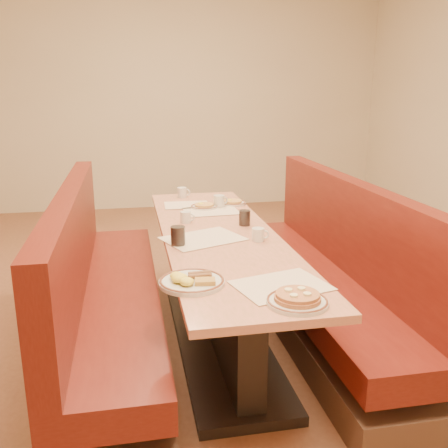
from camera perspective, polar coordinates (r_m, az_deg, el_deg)
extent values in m
plane|color=#9E6647|center=(3.41, -0.49, -13.27)|extent=(8.00, 8.00, 0.00)
cube|color=beige|center=(6.97, -6.74, 13.32)|extent=(6.00, 0.04, 2.80)
cube|color=black|center=(3.39, -0.49, -12.83)|extent=(0.55, 1.88, 0.06)
cube|color=black|center=(3.25, -0.50, -7.77)|extent=(0.15, 1.75, 0.71)
cube|color=#E6816A|center=(3.12, -0.52, -1.43)|extent=(0.70, 2.50, 0.04)
cube|color=#4C3326|center=(3.32, -12.32, -12.53)|extent=(0.55, 2.50, 0.20)
cube|color=#611910|center=(3.20, -12.59, -8.25)|extent=(0.55, 2.50, 0.16)
cube|color=#611910|center=(3.09, -16.99, -1.92)|extent=(0.12, 2.50, 0.60)
cube|color=#4C3326|center=(3.53, 10.53, -10.63)|extent=(0.55, 2.50, 0.20)
cube|color=#611910|center=(3.42, 10.75, -6.55)|extent=(0.55, 2.50, 0.16)
cube|color=#611910|center=(3.39, 14.45, -0.23)|extent=(0.12, 2.50, 0.60)
cube|color=beige|center=(3.00, -2.41, -1.66)|extent=(0.54, 0.48, 0.00)
cube|color=beige|center=(2.32, 6.54, -6.98)|extent=(0.47, 0.40, 0.00)
cube|color=beige|center=(3.87, -4.28, 2.19)|extent=(0.35, 0.27, 0.00)
cube|color=beige|center=(3.67, -1.46, 1.49)|extent=(0.40, 0.31, 0.00)
cylinder|color=beige|center=(2.14, 8.37, -8.82)|extent=(0.26, 0.26, 0.02)
torus|color=brown|center=(2.14, 8.38, -8.61)|extent=(0.26, 0.26, 0.01)
cylinder|color=#C67747|center=(2.14, 8.39, -8.38)|extent=(0.20, 0.20, 0.02)
cylinder|color=#C67747|center=(2.13, 8.41, -7.99)|extent=(0.18, 0.18, 0.02)
cylinder|color=#F7E3A1|center=(2.16, 8.84, -7.30)|extent=(0.03, 0.03, 0.01)
cylinder|color=#F7E3A1|center=(2.14, 7.36, -7.48)|extent=(0.03, 0.03, 0.01)
cylinder|color=#F7E3A1|center=(2.09, 7.98, -8.09)|extent=(0.03, 0.03, 0.01)
cylinder|color=#F7E3A1|center=(2.11, 9.49, -7.89)|extent=(0.03, 0.03, 0.01)
cylinder|color=beige|center=(2.33, -3.70, -6.67)|extent=(0.31, 0.31, 0.02)
torus|color=brown|center=(2.32, -3.70, -6.44)|extent=(0.30, 0.30, 0.01)
ellipsoid|color=yellow|center=(2.29, -5.08, -6.18)|extent=(0.08, 0.08, 0.04)
ellipsoid|color=yellow|center=(2.26, -4.26, -6.59)|extent=(0.07, 0.07, 0.04)
ellipsoid|color=yellow|center=(2.34, -5.46, -5.89)|extent=(0.06, 0.06, 0.03)
cylinder|color=brown|center=(2.34, -2.76, -5.95)|extent=(0.11, 0.03, 0.02)
cylinder|color=brown|center=(2.37, -2.78, -5.66)|extent=(0.11, 0.03, 0.02)
cube|color=#C3863D|center=(2.28, -2.18, -6.57)|extent=(0.10, 0.08, 0.02)
cylinder|color=beige|center=(3.90, 1.03, 2.39)|extent=(0.20, 0.20, 0.02)
torus|color=brown|center=(3.90, 1.03, 2.49)|extent=(0.20, 0.20, 0.01)
cylinder|color=#EBBD53|center=(3.89, 1.03, 2.61)|extent=(0.14, 0.14, 0.02)
ellipsoid|color=yellow|center=(3.90, 0.62, 2.75)|extent=(0.04, 0.04, 0.02)
cylinder|color=beige|center=(3.77, -2.28, 1.95)|extent=(0.20, 0.20, 0.02)
torus|color=brown|center=(3.77, -2.28, 2.06)|extent=(0.20, 0.20, 0.01)
cylinder|color=#EBBD53|center=(3.77, -2.28, 2.19)|extent=(0.14, 0.14, 0.02)
ellipsoid|color=yellow|center=(3.78, -2.70, 2.33)|extent=(0.04, 0.04, 0.02)
cylinder|color=beige|center=(2.96, 3.91, -1.21)|extent=(0.07, 0.07, 0.08)
torus|color=beige|center=(2.96, 4.67, -1.21)|extent=(0.06, 0.02, 0.06)
cylinder|color=black|center=(2.95, 3.92, -0.58)|extent=(0.06, 0.06, 0.01)
cylinder|color=beige|center=(3.36, -4.41, 0.78)|extent=(0.07, 0.07, 0.08)
torus|color=beige|center=(3.35, -3.77, 0.75)|extent=(0.06, 0.03, 0.05)
cylinder|color=black|center=(3.35, -4.42, 1.33)|extent=(0.06, 0.06, 0.01)
cylinder|color=beige|center=(3.80, -0.57, 2.62)|extent=(0.08, 0.08, 0.09)
torus|color=beige|center=(3.82, 0.02, 2.69)|extent=(0.07, 0.03, 0.06)
cylinder|color=black|center=(3.79, -0.57, 3.20)|extent=(0.07, 0.07, 0.01)
cylinder|color=beige|center=(4.15, -4.82, 3.61)|extent=(0.08, 0.08, 0.08)
torus|color=beige|center=(4.14, -4.25, 3.61)|extent=(0.06, 0.03, 0.06)
cylinder|color=black|center=(4.14, -4.83, 4.10)|extent=(0.07, 0.07, 0.01)
cylinder|color=black|center=(2.87, -5.29, -1.40)|extent=(0.08, 0.08, 0.11)
cylinder|color=silver|center=(2.87, -5.29, -1.38)|extent=(0.08, 0.08, 0.11)
cylinder|color=black|center=(3.29, 2.37, 0.70)|extent=(0.07, 0.07, 0.10)
cylinder|color=silver|center=(3.29, 2.37, 0.72)|extent=(0.07, 0.07, 0.10)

